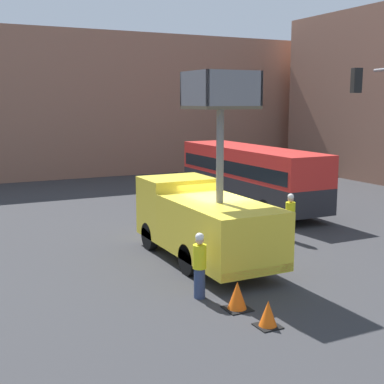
{
  "coord_description": "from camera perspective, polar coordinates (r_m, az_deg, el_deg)",
  "views": [
    {
      "loc": [
        -9.11,
        -15.94,
        5.48
      ],
      "look_at": [
        -0.84,
        0.75,
        2.29
      ],
      "focal_mm": 50.0,
      "sensor_mm": 36.0,
      "label": 1
    }
  ],
  "objects": [
    {
      "name": "road_worker_directing",
      "position": [
        21.39,
        10.42,
        -2.66
      ],
      "size": [
        0.38,
        0.38,
        1.9
      ],
      "rotation": [
        0.0,
        0.0,
        0.45
      ],
      "color": "navy",
      "rests_on": "ground_plane"
    },
    {
      "name": "road_worker_near_truck",
      "position": [
        15.04,
        0.81,
        -7.83
      ],
      "size": [
        0.38,
        0.38,
        1.88
      ],
      "rotation": [
        0.0,
        0.0,
        2.53
      ],
      "color": "navy",
      "rests_on": "ground_plane"
    },
    {
      "name": "traffic_cone_mid_road",
      "position": [
        14.47,
        4.85,
        -11.03
      ],
      "size": [
        0.67,
        0.67,
        0.76
      ],
      "color": "black",
      "rests_on": "ground_plane"
    },
    {
      "name": "building_backdrop_far",
      "position": [
        43.35,
        -14.41,
        9.04
      ],
      "size": [
        44.0,
        10.0,
        10.4
      ],
      "color": "#936651",
      "rests_on": "ground_plane"
    },
    {
      "name": "utility_truck",
      "position": [
        18.27,
        1.23,
        -2.8
      ],
      "size": [
        2.5,
        6.64,
        6.37
      ],
      "color": "yellow",
      "rests_on": "ground_plane"
    },
    {
      "name": "city_bus",
      "position": [
        27.69,
        6.2,
        2.1
      ],
      "size": [
        2.57,
        10.33,
        3.12
      ],
      "rotation": [
        0.0,
        0.0,
        1.67
      ],
      "color": "#232328",
      "rests_on": "ground_plane"
    },
    {
      "name": "traffic_cone_near_truck",
      "position": [
        13.54,
        8.11,
        -12.82
      ],
      "size": [
        0.58,
        0.58,
        0.67
      ],
      "color": "black",
      "rests_on": "ground_plane"
    },
    {
      "name": "ground_plane",
      "position": [
        19.16,
        3.27,
        -6.92
      ],
      "size": [
        120.0,
        120.0,
        0.0
      ],
      "primitive_type": "plane",
      "color": "#333335"
    }
  ]
}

